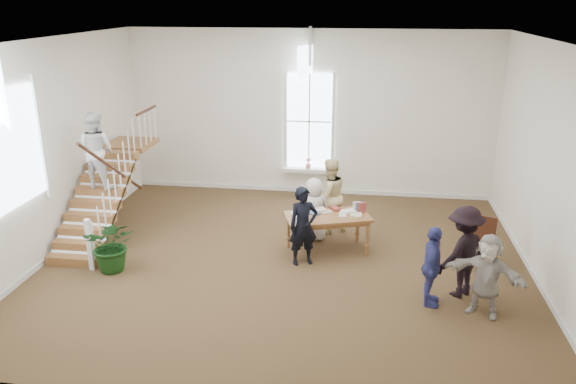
# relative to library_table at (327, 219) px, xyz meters

# --- Properties ---
(ground) EXTENTS (10.00, 10.00, 0.00)m
(ground) POSITION_rel_library_table_xyz_m (-0.80, -0.60, -0.75)
(ground) COLOR #4C371D
(ground) RESTS_ON ground
(room_shell) EXTENTS (10.49, 10.00, 10.00)m
(room_shell) POSITION_rel_library_table_xyz_m (-0.80, 3.79, -0.35)
(room_shell) COLOR white
(room_shell) RESTS_ON ground
(staircase) EXTENTS (1.10, 4.10, 2.92)m
(staircase) POSITION_rel_library_table_xyz_m (-5.14, 0.15, 0.87)
(staircase) COLOR brown
(staircase) RESTS_ON ground
(library_table) EXTENTS (1.98, 1.42, 0.90)m
(library_table) POSITION_rel_library_table_xyz_m (0.00, 0.00, 0.00)
(library_table) COLOR brown
(library_table) RESTS_ON ground
(police_officer) EXTENTS (0.72, 0.61, 1.67)m
(police_officer) POSITION_rel_library_table_xyz_m (-0.43, -0.66, 0.08)
(police_officer) COLOR black
(police_officer) RESTS_ON ground
(elderly_woman) EXTENTS (0.84, 0.71, 1.46)m
(elderly_woman) POSITION_rel_library_table_xyz_m (-0.33, 0.59, -0.02)
(elderly_woman) COLOR silver
(elderly_woman) RESTS_ON ground
(person_yellow) EXTENTS (1.10, 1.05, 1.79)m
(person_yellow) POSITION_rel_library_table_xyz_m (-0.03, 1.09, 0.14)
(person_yellow) COLOR beige
(person_yellow) RESTS_ON ground
(woman_cluster_a) EXTENTS (0.47, 0.92, 1.51)m
(woman_cluster_a) POSITION_rel_library_table_xyz_m (2.01, -1.99, -0.00)
(woman_cluster_a) COLOR navy
(woman_cluster_a) RESTS_ON ground
(woman_cluster_b) EXTENTS (1.28, 1.23, 1.75)m
(woman_cluster_b) POSITION_rel_library_table_xyz_m (2.61, -1.54, 0.12)
(woman_cluster_b) COLOR black
(woman_cluster_b) RESTS_ON ground
(woman_cluster_c) EXTENTS (1.45, 1.00, 1.50)m
(woman_cluster_c) POSITION_rel_library_table_xyz_m (2.91, -2.19, -0.00)
(woman_cluster_c) COLOR #B8B0A6
(woman_cluster_c) RESTS_ON ground
(floor_plant) EXTENTS (1.17, 1.06, 1.12)m
(floor_plant) POSITION_rel_library_table_xyz_m (-4.20, -1.50, -0.19)
(floor_plant) COLOR #123511
(floor_plant) RESTS_ON ground
(side_chair) EXTENTS (0.58, 0.58, 1.03)m
(side_chair) POSITION_rel_library_table_xyz_m (3.23, -0.19, -0.18)
(side_chair) COLOR #371D0F
(side_chair) RESTS_ON ground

